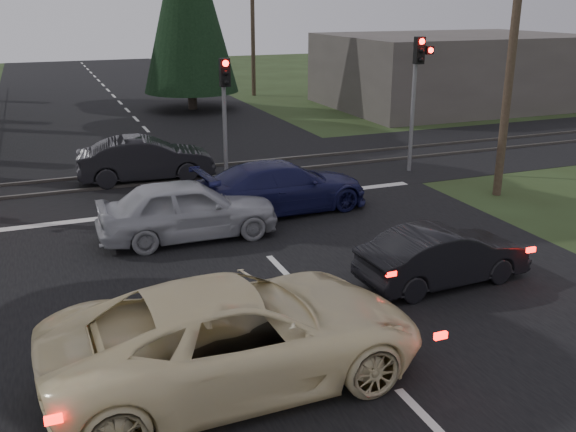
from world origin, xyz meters
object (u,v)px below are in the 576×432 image
traffic_signal_right (418,78)px  utility_pole_far (170,12)px  dark_hatchback (443,256)px  utility_pole_near (513,41)px  utility_pole_mid (253,19)px  traffic_signal_center (225,99)px  blue_sedan (283,187)px  silver_car (188,209)px  cream_coupe (238,334)px  dark_car_far (146,159)px

traffic_signal_right → utility_pole_far: utility_pole_far is taller
traffic_signal_right → dark_hatchback: (-4.56, -8.47, -2.69)m
traffic_signal_right → utility_pole_near: (0.95, -3.47, 1.41)m
utility_pole_mid → utility_pole_far: size_ratio=1.00×
traffic_signal_center → blue_sedan: size_ratio=0.81×
utility_pole_near → utility_pole_far: 49.00m
traffic_signal_right → utility_pole_far: bearing=88.8°
traffic_signal_center → silver_car: (-2.49, -4.89, -2.02)m
cream_coupe → dark_car_far: cream_coupe is taller
utility_pole_mid → blue_sedan: 24.40m
utility_pole_near → cream_coupe: size_ratio=1.48×
traffic_signal_center → cream_coupe: 12.28m
utility_pole_near → cream_coupe: 13.42m
utility_pole_near → silver_car: (-9.99, -0.22, -3.94)m
utility_pole_far → silver_car: 50.37m
dark_car_far → traffic_signal_center: bearing=-109.9°
cream_coupe → dark_hatchback: size_ratio=1.59×
utility_pole_near → cream_coupe: utility_pole_near is taller
silver_car → blue_sedan: size_ratio=0.90×
blue_sedan → cream_coupe: bearing=149.9°
silver_car → cream_coupe: bearing=174.4°
traffic_signal_center → silver_car: size_ratio=0.89×
traffic_signal_center → cream_coupe: bearing=-105.6°
utility_pole_far → dark_car_far: size_ratio=2.00×
utility_pole_mid → utility_pole_far: (0.00, 25.00, 0.00)m
silver_car → blue_sedan: bearing=-68.2°
utility_pole_mid → dark_hatchback: 29.80m
utility_pole_mid → cream_coupe: size_ratio=1.48×
traffic_signal_center → silver_car: bearing=-116.9°
traffic_signal_center → dark_car_far: traffic_signal_center is taller
silver_car → blue_sedan: (3.06, 1.17, -0.04)m
traffic_signal_center → utility_pole_mid: utility_pole_mid is taller
dark_hatchback → blue_sedan: 6.12m
utility_pole_far → blue_sedan: utility_pole_far is taller
utility_pole_mid → blue_sedan: size_ratio=1.77×
utility_pole_near → blue_sedan: bearing=172.2°
dark_hatchback → utility_pole_mid: bearing=-13.9°
blue_sedan → utility_pole_near: bearing=-102.1°
dark_hatchback → traffic_signal_right: bearing=-31.4°
traffic_signal_right → utility_pole_far: size_ratio=0.52×
blue_sedan → utility_pole_far: bearing=-12.5°
utility_pole_far → dark_hatchback: (-5.51, -54.00, -4.10)m
silver_car → traffic_signal_right: bearing=-66.8°
blue_sedan → dark_car_far: (-3.11, 4.84, 0.01)m
utility_pole_mid → utility_pole_far: bearing=90.0°
traffic_signal_center → traffic_signal_right: bearing=-10.4°
traffic_signal_right → dark_car_far: bearing=165.7°
utility_pole_mid → cream_coupe: (-10.77, -31.00, -3.88)m
utility_pole_far → cream_coupe: 57.16m
blue_sedan → dark_car_far: dark_car_far is taller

